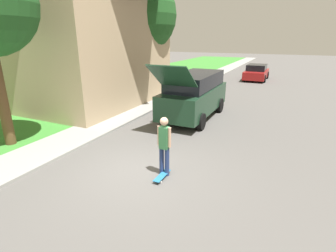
{
  "coord_description": "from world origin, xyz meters",
  "views": [
    {
      "loc": [
        3.81,
        -5.97,
        3.78
      ],
      "look_at": [
        0.2,
        1.67,
        0.9
      ],
      "focal_mm": 28.0,
      "sensor_mm": 36.0,
      "label": 1
    }
  ],
  "objects": [
    {
      "name": "lawn_tree_far",
      "position": [
        -5.42,
        9.19,
        5.07
      ],
      "size": [
        4.82,
        4.82,
        7.42
      ],
      "color": "brown",
      "rests_on": "lawn"
    },
    {
      "name": "house",
      "position": [
        -8.19,
        6.2,
        4.57
      ],
      "size": [
        9.61,
        9.19,
        8.65
      ],
      "color": "tan",
      "rests_on": "lawn"
    },
    {
      "name": "car_down_street",
      "position": [
        0.75,
        19.48,
        0.67
      ],
      "size": [
        1.96,
        4.14,
        1.4
      ],
      "color": "maroon",
      "rests_on": "ground_plane"
    },
    {
      "name": "ground_plane",
      "position": [
        0.0,
        0.0,
        0.0
      ],
      "size": [
        120.0,
        120.0,
        0.0
      ],
      "primitive_type": "plane",
      "color": "#54514F"
    },
    {
      "name": "lawn",
      "position": [
        -8.0,
        6.0,
        0.04
      ],
      "size": [
        10.0,
        80.0,
        0.08
      ],
      "color": "#387F2D",
      "rests_on": "ground_plane"
    },
    {
      "name": "skateboard",
      "position": [
        0.87,
        -0.15,
        0.08
      ],
      "size": [
        0.2,
        0.78,
        0.1
      ],
      "color": "#236B99",
      "rests_on": "ground_plane"
    },
    {
      "name": "suv_parked",
      "position": [
        -0.34,
        5.79,
        1.17
      ],
      "size": [
        2.02,
        5.72,
        2.83
      ],
      "color": "#193823",
      "rests_on": "ground_plane"
    },
    {
      "name": "sidewalk",
      "position": [
        -3.6,
        6.0,
        0.05
      ],
      "size": [
        1.8,
        80.0,
        0.1
      ],
      "color": "gray",
      "rests_on": "ground_plane"
    },
    {
      "name": "skateboarder",
      "position": [
        0.84,
        0.07,
        0.97
      ],
      "size": [
        0.41,
        0.23,
        1.73
      ],
      "color": "navy",
      "rests_on": "ground_plane"
    }
  ]
}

